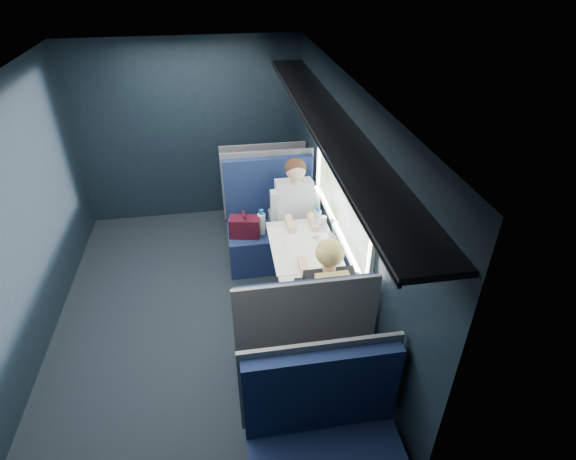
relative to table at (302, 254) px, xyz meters
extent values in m
cube|color=black|center=(-1.03, 0.00, -0.67)|extent=(2.80, 4.20, 0.01)
cube|color=black|center=(0.42, 0.00, 0.49)|extent=(0.10, 4.20, 2.30)
cube|color=black|center=(-2.48, 0.00, 0.49)|extent=(0.10, 4.20, 2.30)
cube|color=black|center=(-1.03, 2.15, 0.49)|extent=(2.80, 0.10, 2.30)
cube|color=black|center=(-1.03, -2.15, 0.49)|extent=(2.80, 0.10, 2.30)
cube|color=silver|center=(-1.03, 0.00, 1.69)|extent=(2.80, 4.20, 0.10)
cube|color=beige|center=(0.35, 0.00, 1.08)|extent=(0.03, 1.84, 0.07)
cube|color=beige|center=(0.35, 0.00, 0.23)|extent=(0.03, 1.84, 0.07)
cube|color=beige|center=(0.35, -0.89, 0.66)|extent=(0.03, 0.07, 0.78)
cube|color=beige|center=(0.35, 0.89, 0.66)|extent=(0.03, 0.07, 0.78)
cube|color=black|center=(0.19, 0.00, 1.32)|extent=(0.36, 4.10, 0.04)
cube|color=black|center=(0.02, 0.00, 1.30)|extent=(0.02, 4.10, 0.03)
cube|color=red|center=(0.35, 0.00, 1.23)|extent=(0.01, 0.10, 0.12)
cylinder|color=#54565E|center=(-0.15, 0.00, -0.31)|extent=(0.08, 0.08, 0.70)
cube|color=silver|center=(0.03, 0.00, 0.06)|extent=(0.62, 1.00, 0.04)
cube|color=#0D173B|center=(-0.18, 0.78, -0.44)|extent=(1.00, 0.50, 0.45)
cube|color=#0D173B|center=(-0.18, 1.08, 0.16)|extent=(1.00, 0.10, 0.75)
cube|color=#54565E|center=(-0.18, 1.14, 0.19)|extent=(1.04, 0.03, 0.82)
cube|color=#54565E|center=(-0.18, 0.73, -0.11)|extent=(0.06, 0.40, 0.20)
cube|color=#410E1B|center=(-0.50, 0.73, -0.10)|extent=(0.35, 0.23, 0.23)
cylinder|color=#410E1B|center=(-0.50, 0.73, 0.06)|extent=(0.05, 0.14, 0.03)
cylinder|color=silver|center=(-0.31, 0.75, -0.09)|extent=(0.09, 0.09, 0.24)
cylinder|color=#164DAB|center=(-0.31, 0.75, 0.06)|extent=(0.05, 0.05, 0.05)
cube|color=#0D173B|center=(-0.18, -0.78, -0.44)|extent=(1.00, 0.50, 0.45)
cube|color=#0D173B|center=(-0.18, -1.08, 0.16)|extent=(1.00, 0.10, 0.75)
cube|color=#54565E|center=(-0.18, -1.14, 0.19)|extent=(1.04, 0.03, 0.82)
cube|color=#54565E|center=(-0.18, -0.73, -0.11)|extent=(0.06, 0.40, 0.20)
cube|color=#0D173B|center=(-0.18, 1.88, -0.44)|extent=(1.00, 0.40, 0.45)
cube|color=#0D173B|center=(-0.18, 1.64, 0.12)|extent=(1.00, 0.10, 0.66)
cube|color=#54565E|center=(-0.18, 1.59, 0.14)|extent=(1.04, 0.03, 0.72)
cube|color=#0D173B|center=(-0.18, -1.64, 0.12)|extent=(1.00, 0.10, 0.66)
cube|color=#54565E|center=(-0.18, -1.59, 0.14)|extent=(1.04, 0.03, 0.72)
cube|color=black|center=(0.07, 0.64, -0.13)|extent=(0.36, 0.44, 0.16)
cube|color=black|center=(0.07, 0.44, -0.44)|extent=(0.32, 0.12, 0.45)
cube|color=silver|center=(0.07, 0.80, 0.12)|extent=(0.40, 0.29, 0.53)
cylinder|color=#D8A88C|center=(0.07, 0.76, 0.40)|extent=(0.10, 0.10, 0.06)
sphere|color=#D8A88C|center=(0.07, 0.74, 0.53)|extent=(0.21, 0.21, 0.21)
sphere|color=#382114|center=(0.07, 0.76, 0.55)|extent=(0.22, 0.22, 0.22)
cube|color=silver|center=(-0.15, 0.76, 0.12)|extent=(0.09, 0.12, 0.34)
cube|color=silver|center=(0.29, 0.76, 0.12)|extent=(0.09, 0.12, 0.34)
cube|color=black|center=(0.07, -0.64, -0.13)|extent=(0.36, 0.44, 0.16)
cube|color=black|center=(0.07, -0.44, -0.44)|extent=(0.32, 0.12, 0.45)
cube|color=black|center=(0.07, -0.80, 0.12)|extent=(0.40, 0.29, 0.53)
cylinder|color=#D8A88C|center=(0.07, -0.76, 0.40)|extent=(0.10, 0.10, 0.06)
sphere|color=#D8A88C|center=(0.07, -0.74, 0.53)|extent=(0.21, 0.21, 0.21)
sphere|color=tan|center=(0.07, -0.76, 0.55)|extent=(0.22, 0.22, 0.22)
cube|color=black|center=(-0.15, -0.76, 0.12)|extent=(0.09, 0.12, 0.34)
cube|color=black|center=(0.29, -0.76, 0.12)|extent=(0.09, 0.12, 0.34)
cube|color=tan|center=(0.07, -0.86, 0.24)|extent=(0.26, 0.07, 0.36)
cube|color=white|center=(-0.02, -0.01, 0.08)|extent=(0.56, 0.80, 0.01)
cube|color=silver|center=(0.28, 0.04, 0.08)|extent=(0.30, 0.35, 0.01)
cube|color=silver|center=(0.38, 0.04, 0.20)|extent=(0.10, 0.28, 0.20)
cube|color=black|center=(0.38, 0.04, 0.20)|extent=(0.09, 0.24, 0.16)
cylinder|color=silver|center=(0.22, 0.31, 0.18)|extent=(0.07, 0.07, 0.20)
cylinder|color=#164DAB|center=(0.22, 0.31, 0.30)|extent=(0.04, 0.04, 0.04)
cylinder|color=white|center=(0.30, 0.38, 0.12)|extent=(0.06, 0.06, 0.08)
camera|label=1|loc=(-0.69, -3.42, 2.53)|focal=28.00mm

